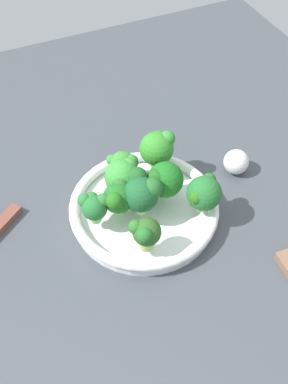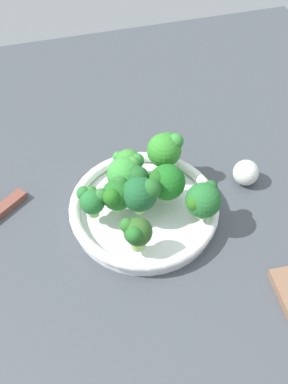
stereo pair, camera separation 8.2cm
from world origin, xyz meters
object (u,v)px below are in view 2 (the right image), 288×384
Objects in this scene: broccoli_floret_4 at (137,233)px; garlic_bulb at (246,173)px; broccoli_floret_3 at (117,194)px; broccoli_floret_0 at (203,200)px; broccoli_floret_2 at (124,174)px; bowl at (144,209)px; broccoli_floret_6 at (165,182)px; broccoli_floret_8 at (92,200)px; broccoli_floret_1 at (166,149)px; broccoli_floret_7 at (130,162)px; broccoli_floret_5 at (141,191)px.

broccoli_floret_4 is 28.56cm from garlic_bulb.
broccoli_floret_0 is at bearing 160.60° from broccoli_floret_3.
broccoli_floret_0 is 14.97cm from broccoli_floret_2.
bowl is at bearing -179.28° from broccoli_floret_3.
broccoli_floret_6 is 13.45cm from broccoli_floret_8.
broccoli_floret_1 is 1.16× the size of broccoli_floret_3.
broccoli_floret_3 is (11.41, 8.05, -0.67)cm from broccoli_floret_1.
broccoli_floret_0 reaches higher than broccoli_floret_7.
broccoli_floret_0 is 0.90× the size of broccoli_floret_2.
broccoli_floret_3 reaches higher than bowl.
broccoli_floret_2 reaches higher than broccoli_floret_8.
broccoli_floret_0 reaches higher than garlic_bulb.
broccoli_floret_4 reaches higher than broccoli_floret_7.
broccoli_floret_6 is at bearing -176.78° from broccoli_floret_3.
broccoli_floret_1 is at bearing -155.85° from broccoli_floret_2.
broccoli_floret_1 is 1.03× the size of broccoli_floret_2.
broccoli_floret_5 is at bearing 10.42° from garlic_bulb.
garlic_bulb is (-31.06, -2.85, -4.67)cm from broccoli_floret_8.
broccoli_floret_8 is at bearing -2.32° from broccoli_floret_3.
broccoli_floret_6 reaches higher than broccoli_floret_7.
broccoli_floret_0 is 15.11cm from broccoli_floret_3.
broccoli_floret_4 is 0.86× the size of broccoli_floret_5.
broccoli_floret_4 is at bearing 59.04° from broccoli_floret_1.
broccoli_floret_5 is at bearing 88.41° from broccoli_floret_7.
bowl is 6.70cm from broccoli_floret_5.
broccoli_floret_0 is 13.62cm from broccoli_floret_4.
bowl is 7.59cm from broccoli_floret_3.
broccoli_floret_1 is 1.53× the size of garlic_bulb.
bowl is 3.67× the size of broccoli_floret_2.
broccoli_floret_3 is 0.93× the size of broccoli_floret_6.
broccoli_floret_6 is (5.23, -5.53, 0.47)cm from broccoli_floret_0.
broccoli_floret_3 is (14.25, -5.02, 0.33)cm from broccoli_floret_0.
broccoli_floret_0 is (-9.32, 5.08, 5.44)cm from bowl.
broccoli_floret_8 is (4.41, -0.18, -0.38)cm from broccoli_floret_3.
broccoli_floret_7 is (-1.97, -3.80, -1.13)cm from broccoli_floret_2.
bowl is 4.07× the size of broccoli_floret_0.
broccoli_floret_6 reaches higher than broccoli_floret_8.
broccoli_floret_0 is 7.62cm from broccoli_floret_6.
broccoli_floret_6 is (-9.03, -0.51, 0.14)cm from broccoli_floret_3.
broccoli_floret_5 reaches higher than broccoli_floret_3.
broccoli_floret_2 reaches higher than garlic_bulb.
broccoli_floret_0 is 0.94× the size of broccoli_floret_6.
broccoli_floret_0 is 16.22cm from broccoli_floret_7.
broccoli_floret_6 is 18.54cm from garlic_bulb.
broccoli_floret_4 is 8.32cm from broccoli_floret_5.
broccoli_floret_8 is 1.16× the size of garlic_bulb.
broccoli_floret_2 is 1.04× the size of broccoli_floret_6.
broccoli_floret_2 is 4.42cm from broccoli_floret_7.
broccoli_floret_1 reaches higher than garlic_bulb.
broccoli_floret_1 is 1.01× the size of broccoli_floret_5.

